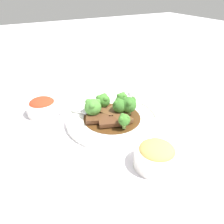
{
  "coord_description": "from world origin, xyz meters",
  "views": [
    {
      "loc": [
        -0.27,
        -0.49,
        0.37
      ],
      "look_at": [
        0.0,
        0.0,
        0.03
      ],
      "focal_mm": 35.0,
      "sensor_mm": 36.0,
      "label": 1
    }
  ],
  "objects_px": {
    "beef_strip_2": "(105,112)",
    "beef_strip_3": "(122,118)",
    "main_plate": "(112,119)",
    "side_bowl_appetizer": "(156,155)",
    "broccoli_floret_1": "(103,100)",
    "broccoli_floret_5": "(119,105)",
    "beef_strip_1": "(117,109)",
    "broccoli_floret_0": "(93,107)",
    "sauce_dish": "(138,93)",
    "broccoli_floret_4": "(122,98)",
    "beef_strip_4": "(98,119)",
    "beef_strip_0": "(110,122)",
    "broccoli_floret_3": "(129,104)",
    "serving_spoon": "(83,111)",
    "broccoli_floret_2": "(124,120)",
    "side_bowl_kimchi": "(42,106)"
  },
  "relations": [
    {
      "from": "broccoli_floret_1",
      "to": "beef_strip_4",
      "type": "bearing_deg",
      "value": -128.09
    },
    {
      "from": "broccoli_floret_3",
      "to": "serving_spoon",
      "type": "bearing_deg",
      "value": 148.85
    },
    {
      "from": "beef_strip_3",
      "to": "broccoli_floret_4",
      "type": "bearing_deg",
      "value": 58.15
    },
    {
      "from": "beef_strip_2",
      "to": "broccoli_floret_3",
      "type": "bearing_deg",
      "value": -26.3
    },
    {
      "from": "broccoli_floret_2",
      "to": "broccoli_floret_4",
      "type": "distance_m",
      "value": 0.12
    },
    {
      "from": "serving_spoon",
      "to": "sauce_dish",
      "type": "distance_m",
      "value": 0.25
    },
    {
      "from": "beef_strip_2",
      "to": "sauce_dish",
      "type": "bearing_deg",
      "value": 26.82
    },
    {
      "from": "sauce_dish",
      "to": "broccoli_floret_4",
      "type": "bearing_deg",
      "value": -146.27
    },
    {
      "from": "beef_strip_3",
      "to": "side_bowl_kimchi",
      "type": "height_order",
      "value": "side_bowl_kimchi"
    },
    {
      "from": "beef_strip_4",
      "to": "broccoli_floret_3",
      "type": "xyz_separation_m",
      "value": [
        0.1,
        -0.01,
        0.03
      ]
    },
    {
      "from": "broccoli_floret_3",
      "to": "side_bowl_kimchi",
      "type": "xyz_separation_m",
      "value": [
        -0.22,
        0.16,
        -0.02
      ]
    },
    {
      "from": "side_bowl_kimchi",
      "to": "beef_strip_4",
      "type": "bearing_deg",
      "value": -50.63
    },
    {
      "from": "beef_strip_3",
      "to": "beef_strip_4",
      "type": "distance_m",
      "value": 0.07
    },
    {
      "from": "broccoli_floret_5",
      "to": "broccoli_floret_2",
      "type": "bearing_deg",
      "value": -111.84
    },
    {
      "from": "beef_strip_3",
      "to": "sauce_dish",
      "type": "height_order",
      "value": "beef_strip_3"
    },
    {
      "from": "beef_strip_2",
      "to": "beef_strip_3",
      "type": "xyz_separation_m",
      "value": [
        0.03,
        -0.05,
        0.0
      ]
    },
    {
      "from": "broccoli_floret_2",
      "to": "side_bowl_appetizer",
      "type": "distance_m",
      "value": 0.14
    },
    {
      "from": "broccoli_floret_4",
      "to": "sauce_dish",
      "type": "distance_m",
      "value": 0.15
    },
    {
      "from": "beef_strip_1",
      "to": "broccoli_floret_0",
      "type": "relative_size",
      "value": 1.1
    },
    {
      "from": "beef_strip_4",
      "to": "broccoli_floret_1",
      "type": "distance_m",
      "value": 0.08
    },
    {
      "from": "broccoli_floret_1",
      "to": "serving_spoon",
      "type": "relative_size",
      "value": 0.27
    },
    {
      "from": "beef_strip_4",
      "to": "sauce_dish",
      "type": "bearing_deg",
      "value": 27.9
    },
    {
      "from": "broccoli_floret_4",
      "to": "broccoli_floret_5",
      "type": "relative_size",
      "value": 0.96
    },
    {
      "from": "broccoli_floret_3",
      "to": "beef_strip_4",
      "type": "bearing_deg",
      "value": 175.6
    },
    {
      "from": "side_bowl_appetizer",
      "to": "broccoli_floret_4",
      "type": "bearing_deg",
      "value": 76.8
    },
    {
      "from": "broccoli_floret_0",
      "to": "broccoli_floret_3",
      "type": "xyz_separation_m",
      "value": [
        0.1,
        -0.04,
        0.0
      ]
    },
    {
      "from": "beef_strip_4",
      "to": "sauce_dish",
      "type": "xyz_separation_m",
      "value": [
        0.22,
        0.12,
        -0.02
      ]
    },
    {
      "from": "main_plate",
      "to": "side_bowl_appetizer",
      "type": "bearing_deg",
      "value": -90.17
    },
    {
      "from": "beef_strip_2",
      "to": "sauce_dish",
      "type": "distance_m",
      "value": 0.21
    },
    {
      "from": "beef_strip_2",
      "to": "broccoli_floret_5",
      "type": "distance_m",
      "value": 0.05
    },
    {
      "from": "beef_strip_1",
      "to": "broccoli_floret_2",
      "type": "bearing_deg",
      "value": -109.07
    },
    {
      "from": "beef_strip_3",
      "to": "broccoli_floret_5",
      "type": "height_order",
      "value": "broccoli_floret_5"
    },
    {
      "from": "serving_spoon",
      "to": "beef_strip_1",
      "type": "bearing_deg",
      "value": -19.65
    },
    {
      "from": "beef_strip_0",
      "to": "broccoli_floret_4",
      "type": "relative_size",
      "value": 1.54
    },
    {
      "from": "beef_strip_2",
      "to": "side_bowl_appetizer",
      "type": "bearing_deg",
      "value": -87.19
    },
    {
      "from": "beef_strip_2",
      "to": "broccoli_floret_1",
      "type": "height_order",
      "value": "broccoli_floret_1"
    },
    {
      "from": "broccoli_floret_0",
      "to": "side_bowl_kimchi",
      "type": "distance_m",
      "value": 0.17
    },
    {
      "from": "beef_strip_3",
      "to": "broccoli_floret_3",
      "type": "bearing_deg",
      "value": 28.07
    },
    {
      "from": "beef_strip_0",
      "to": "serving_spoon",
      "type": "distance_m",
      "value": 0.1
    },
    {
      "from": "beef_strip_0",
      "to": "side_bowl_appetizer",
      "type": "distance_m",
      "value": 0.18
    },
    {
      "from": "broccoli_floret_2",
      "to": "sauce_dish",
      "type": "xyz_separation_m",
      "value": [
        0.18,
        0.19,
        -0.04
      ]
    },
    {
      "from": "beef_strip_3",
      "to": "beef_strip_1",
      "type": "bearing_deg",
      "value": 74.99
    },
    {
      "from": "serving_spoon",
      "to": "sauce_dish",
      "type": "height_order",
      "value": "serving_spoon"
    },
    {
      "from": "broccoli_floret_0",
      "to": "sauce_dish",
      "type": "height_order",
      "value": "broccoli_floret_0"
    },
    {
      "from": "broccoli_floret_5",
      "to": "side_bowl_kimchi",
      "type": "distance_m",
      "value": 0.25
    },
    {
      "from": "broccoli_floret_4",
      "to": "serving_spoon",
      "type": "distance_m",
      "value": 0.13
    },
    {
      "from": "broccoli_floret_2",
      "to": "broccoli_floret_4",
      "type": "height_order",
      "value": "broccoli_floret_4"
    },
    {
      "from": "broccoli_floret_5",
      "to": "sauce_dish",
      "type": "relative_size",
      "value": 0.75
    },
    {
      "from": "beef_strip_0",
      "to": "broccoli_floret_2",
      "type": "height_order",
      "value": "broccoli_floret_2"
    },
    {
      "from": "main_plate",
      "to": "broccoli_floret_1",
      "type": "distance_m",
      "value": 0.07
    }
  ]
}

